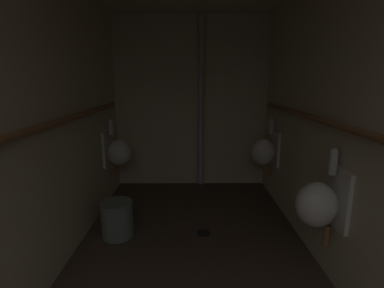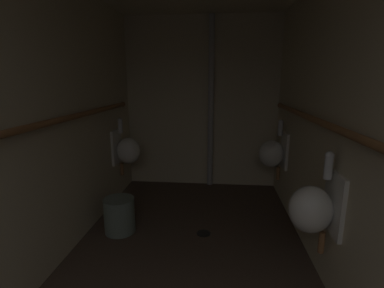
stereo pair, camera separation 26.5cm
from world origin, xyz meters
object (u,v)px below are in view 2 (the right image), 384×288
(floor_drain, at_px, (204,233))
(waste_bin, at_px, (120,215))
(urinal_right_far, at_px, (273,153))
(standpipe_back_wall, at_px, (211,105))
(urinal_right_mid, at_px, (314,208))
(urinal_left_mid, at_px, (127,150))

(floor_drain, xyz_separation_m, waste_bin, (-0.86, -0.03, 0.17))
(urinal_right_far, distance_m, standpipe_back_wall, 1.08)
(standpipe_back_wall, relative_size, waste_bin, 6.53)
(urinal_right_far, height_order, standpipe_back_wall, standpipe_back_wall)
(urinal_right_mid, bearing_deg, standpipe_back_wall, 111.18)
(standpipe_back_wall, bearing_deg, waste_bin, -122.39)
(urinal_right_far, bearing_deg, floor_drain, -133.44)
(urinal_right_far, xyz_separation_m, waste_bin, (-1.66, -0.88, -0.47))
(waste_bin, bearing_deg, floor_drain, 2.21)
(urinal_left_mid, relative_size, standpipe_back_wall, 0.32)
(urinal_right_far, relative_size, waste_bin, 2.11)
(urinal_right_mid, bearing_deg, waste_bin, 158.33)
(urinal_left_mid, relative_size, floor_drain, 5.39)
(urinal_right_far, relative_size, standpipe_back_wall, 0.32)
(urinal_left_mid, bearing_deg, urinal_right_mid, -39.53)
(urinal_left_mid, distance_m, standpipe_back_wall, 1.29)
(urinal_right_mid, distance_m, standpipe_back_wall, 2.25)
(standpipe_back_wall, height_order, waste_bin, standpipe_back_wall)
(urinal_left_mid, relative_size, waste_bin, 2.11)
(floor_drain, bearing_deg, waste_bin, -177.79)
(urinal_left_mid, height_order, urinal_right_mid, same)
(urinal_right_mid, distance_m, waste_bin, 1.85)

